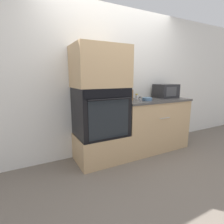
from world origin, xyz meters
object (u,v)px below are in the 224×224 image
(microwave, at_px, (166,91))
(knife_block, at_px, (128,95))
(bowl, at_px, (147,99))
(wall_oven, at_px, (101,112))
(condiment_jar_mid, at_px, (137,97))
(condiment_jar_near, at_px, (140,99))

(microwave, relative_size, knife_block, 1.81)
(knife_block, distance_m, bowl, 0.33)
(wall_oven, bearing_deg, condiment_jar_mid, 11.01)
(knife_block, relative_size, condiment_jar_mid, 2.36)
(microwave, distance_m, condiment_jar_near, 0.72)
(condiment_jar_near, xyz_separation_m, condiment_jar_mid, (0.06, 0.18, 0.02))
(knife_block, height_order, condiment_jar_mid, knife_block)
(condiment_jar_near, relative_size, condiment_jar_mid, 0.64)
(bowl, bearing_deg, knife_block, 144.04)
(microwave, bearing_deg, knife_block, 178.95)
(knife_block, distance_m, condiment_jar_near, 0.21)
(bowl, bearing_deg, condiment_jar_near, 151.30)
(wall_oven, relative_size, knife_block, 3.38)
(wall_oven, bearing_deg, bowl, -5.66)
(wall_oven, relative_size, microwave, 1.86)
(microwave, height_order, condiment_jar_near, microwave)
(knife_block, distance_m, condiment_jar_mid, 0.22)
(wall_oven, xyz_separation_m, microwave, (1.43, 0.09, 0.26))
(knife_block, xyz_separation_m, condiment_jar_mid, (0.21, 0.05, -0.05))
(wall_oven, bearing_deg, condiment_jar_near, -1.90)
(knife_block, relative_size, bowl, 1.33)
(microwave, bearing_deg, wall_oven, -176.44)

